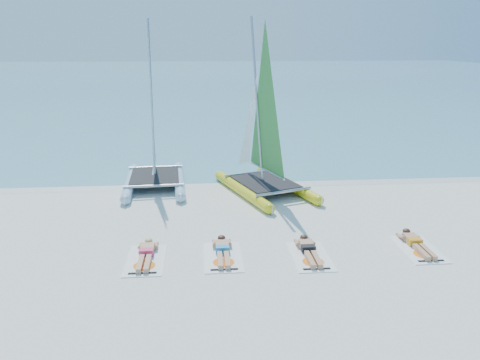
% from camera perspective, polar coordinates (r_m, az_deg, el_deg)
% --- Properties ---
extents(ground, '(140.00, 140.00, 0.00)m').
position_cam_1_polar(ground, '(13.77, -1.33, -7.08)').
color(ground, silver).
rests_on(ground, ground).
extents(sea, '(140.00, 115.00, 0.01)m').
position_cam_1_polar(sea, '(75.79, -4.25, 12.43)').
color(sea, '#7CBCCF').
rests_on(sea, ground).
extents(wet_sand_strip, '(140.00, 1.40, 0.01)m').
position_cam_1_polar(wet_sand_strip, '(18.93, -2.33, -0.37)').
color(wet_sand_strip, silver).
rests_on(wet_sand_strip, ground).
extents(catamaran_blue, '(2.59, 4.95, 6.58)m').
position_cam_1_polar(catamaran_blue, '(18.51, -10.59, 5.23)').
color(catamaran_blue, '#A8C7DD').
rests_on(catamaran_blue, ground).
extents(catamaran_yellow, '(3.84, 5.35, 6.62)m').
position_cam_1_polar(catamaran_yellow, '(17.74, 2.45, 5.41)').
color(catamaran_yellow, yellow).
rests_on(catamaran_yellow, ground).
extents(towel_a, '(1.00, 1.85, 0.02)m').
position_cam_1_polar(towel_a, '(12.69, -11.42, -9.54)').
color(towel_a, white).
rests_on(towel_a, ground).
extents(sunbather_a, '(0.37, 1.73, 0.26)m').
position_cam_1_polar(sunbather_a, '(12.82, -11.35, -8.73)').
color(sunbather_a, tan).
rests_on(sunbather_a, towel_a).
extents(towel_b, '(1.00, 1.85, 0.02)m').
position_cam_1_polar(towel_b, '(12.63, -2.09, -9.33)').
color(towel_b, white).
rests_on(towel_b, ground).
extents(sunbather_b, '(0.37, 1.73, 0.26)m').
position_cam_1_polar(sunbather_b, '(12.76, -2.14, -8.52)').
color(sunbather_b, tan).
rests_on(sunbather_b, towel_b).
extents(towel_c, '(1.00, 1.85, 0.02)m').
position_cam_1_polar(towel_c, '(12.79, 8.54, -9.17)').
color(towel_c, white).
rests_on(towel_c, ground).
extents(sunbather_c, '(0.37, 1.73, 0.26)m').
position_cam_1_polar(sunbather_c, '(12.91, 8.37, -8.37)').
color(sunbather_c, tan).
rests_on(sunbather_c, towel_c).
extents(towel_d, '(1.00, 1.85, 0.02)m').
position_cam_1_polar(towel_d, '(13.96, 20.89, -7.86)').
color(towel_d, white).
rests_on(towel_d, ground).
extents(sunbather_d, '(0.37, 1.73, 0.26)m').
position_cam_1_polar(sunbather_d, '(14.07, 20.61, -7.14)').
color(sunbather_d, tan).
rests_on(sunbather_d, towel_d).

